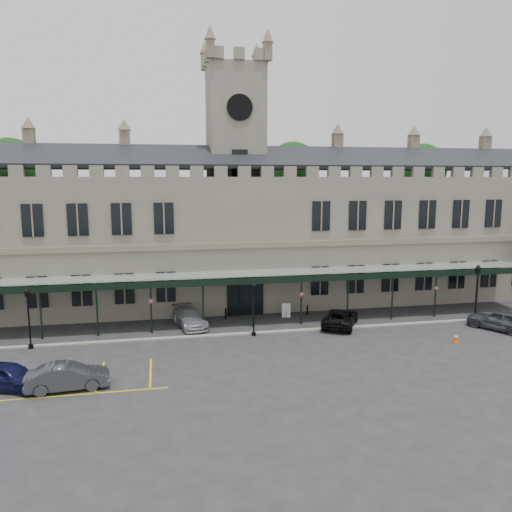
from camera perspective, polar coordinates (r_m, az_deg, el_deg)
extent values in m
plane|color=#272729|center=(33.93, 1.98, -11.63)|extent=(140.00, 140.00, 0.00)
cube|color=#696457|center=(47.87, -2.30, 1.82)|extent=(60.00, 10.00, 12.00)
cube|color=brown|center=(42.77, -1.24, 1.24)|extent=(60.00, 0.35, 0.50)
cube|color=black|center=(45.07, -1.86, 11.32)|extent=(60.00, 4.77, 2.20)
cube|color=black|center=(50.01, -2.80, 11.07)|extent=(60.00, 4.77, 2.20)
cube|color=black|center=(43.63, -1.24, -4.35)|extent=(3.20, 0.18, 3.80)
cube|color=#696457|center=(47.51, -2.33, 7.81)|extent=(5.00, 5.00, 22.00)
cylinder|color=silver|center=(45.39, -1.88, 16.62)|extent=(2.20, 0.12, 2.20)
cylinder|color=black|center=(45.32, -1.87, 16.64)|extent=(2.30, 0.04, 2.30)
cube|color=black|center=(44.99, -1.85, 10.30)|extent=(1.40, 0.12, 2.80)
cube|color=#8C9E93|center=(41.34, -0.80, -1.97)|extent=(50.00, 4.00, 0.40)
cube|color=black|center=(39.46, -0.28, -2.87)|extent=(50.00, 0.18, 0.50)
cube|color=gray|center=(39.00, 0.14, -8.77)|extent=(60.00, 0.40, 0.12)
cylinder|color=#332314|center=(58.17, -25.73, 2.20)|extent=(0.70, 0.70, 12.00)
sphere|color=black|center=(57.88, -26.20, 9.09)|extent=(6.00, 6.00, 6.00)
cylinder|color=#332314|center=(58.28, 4.15, 3.07)|extent=(0.70, 0.70, 12.00)
sphere|color=black|center=(57.99, 4.23, 9.97)|extent=(6.00, 6.00, 6.00)
cylinder|color=#332314|center=(64.34, 18.06, 3.20)|extent=(0.70, 0.70, 12.00)
sphere|color=black|center=(64.08, 18.36, 9.44)|extent=(6.00, 6.00, 6.00)
cylinder|color=black|center=(39.08, -24.33, -9.41)|extent=(0.34, 0.34, 0.29)
cylinder|color=black|center=(38.59, -24.50, -6.91)|extent=(0.11, 0.11, 3.83)
cube|color=black|center=(38.11, -24.70, -3.93)|extent=(0.27, 0.27, 0.38)
cone|color=black|center=(38.04, -24.73, -3.44)|extent=(0.42, 0.42, 0.29)
cylinder|color=black|center=(38.49, -0.26, -8.89)|extent=(0.32, 0.32, 0.27)
cylinder|color=black|center=(38.01, -0.26, -6.50)|extent=(0.11, 0.11, 3.61)
cube|color=black|center=(37.54, -0.26, -3.64)|extent=(0.25, 0.25, 0.36)
cone|color=black|center=(37.48, -0.26, -3.17)|extent=(0.40, 0.40, 0.27)
cylinder|color=black|center=(45.86, 23.70, -6.70)|extent=(0.38, 0.38, 0.32)
cylinder|color=black|center=(45.40, 23.86, -4.33)|extent=(0.13, 0.13, 4.21)
cube|color=black|center=(44.97, 24.04, -1.52)|extent=(0.29, 0.29, 0.42)
cone|color=black|center=(44.91, 24.07, -1.06)|extent=(0.46, 0.46, 0.32)
cube|color=#E34107|center=(39.78, 21.87, -9.13)|extent=(0.38, 0.38, 0.04)
cone|color=#E34107|center=(39.68, 21.89, -8.68)|extent=(0.44, 0.44, 0.70)
cylinder|color=silver|center=(39.65, 21.90, -8.54)|extent=(0.29, 0.29, 0.10)
cylinder|color=black|center=(43.34, 3.46, -6.69)|extent=(0.06, 0.06, 0.53)
cube|color=silver|center=(43.24, 3.47, -6.22)|extent=(0.73, 0.22, 1.27)
cylinder|color=black|center=(42.83, -3.49, -6.60)|extent=(0.16, 0.16, 0.92)
cylinder|color=black|center=(44.32, 5.89, -6.15)|extent=(0.15, 0.15, 0.85)
imported|color=black|center=(32.37, -26.55, -12.16)|extent=(4.93, 3.30, 1.56)
imported|color=#37393E|center=(31.00, -20.71, -12.77)|extent=(4.71, 2.07, 1.50)
imported|color=#A6A9AE|center=(40.96, -7.58, -7.03)|extent=(3.03, 5.20, 1.41)
imported|color=black|center=(41.26, 9.62, -6.96)|extent=(4.56, 5.59, 1.42)
imported|color=#37393E|center=(44.07, 26.12, -6.56)|extent=(4.23, 5.23, 1.67)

